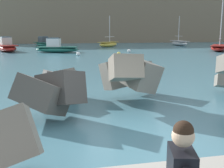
{
  "coord_description": "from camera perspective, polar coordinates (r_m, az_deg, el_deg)",
  "views": [
    {
      "loc": [
        -1.74,
        -6.51,
        2.81
      ],
      "look_at": [
        -0.32,
        0.5,
        1.4
      ],
      "focal_mm": 43.35,
      "sensor_mm": 36.0,
      "label": 1
    }
  ],
  "objects": [
    {
      "name": "boat_near_left",
      "position": [
        40.42,
        -21.31,
        7.34
      ],
      "size": [
        4.15,
        6.6,
        2.04
      ],
      "color": "maroon",
      "rests_on": "ground"
    },
    {
      "name": "ground_plane",
      "position": [
        7.3,
        3.32,
        -11.5
      ],
      "size": [
        400.0,
        400.0,
        0.0
      ],
      "primitive_type": "plane",
      "color": "#42707F"
    },
    {
      "name": "mooring_buoy_middle",
      "position": [
        31.27,
        -7.12,
        6.31
      ],
      "size": [
        0.44,
        0.44,
        0.44
      ],
      "color": "silver",
      "rests_on": "ground"
    },
    {
      "name": "breakwater_jetty",
      "position": [
        9.62,
        -21.7,
        -0.42
      ],
      "size": [
        27.1,
        7.56,
        2.22
      ],
      "color": "#3D3A38",
      "rests_on": "ground"
    },
    {
      "name": "headland_bluff",
      "position": [
        82.08,
        3.31,
        14.7
      ],
      "size": [
        76.86,
        32.86,
        15.8
      ],
      "color": "#756651",
      "rests_on": "ground"
    },
    {
      "name": "boat_mid_centre",
      "position": [
        51.16,
        -14.09,
        8.31
      ],
      "size": [
        4.6,
        6.31,
        1.82
      ],
      "color": "#1E6656",
      "rests_on": "ground"
    },
    {
      "name": "mooring_buoy_outer",
      "position": [
        35.94,
        3.61,
        7.0
      ],
      "size": [
        0.44,
        0.44,
        0.44
      ],
      "color": "silver",
      "rests_on": "ground"
    },
    {
      "name": "mooring_buoy_inner",
      "position": [
        31.1,
        1.45,
        6.37
      ],
      "size": [
        0.44,
        0.44,
        0.44
      ],
      "color": "yellow",
      "rests_on": "ground"
    },
    {
      "name": "boat_near_right",
      "position": [
        48.43,
        -0.75,
        8.42
      ],
      "size": [
        4.58,
        4.43,
        5.41
      ],
      "color": "#EAC64C",
      "rests_on": "ground"
    },
    {
      "name": "boat_mid_left",
      "position": [
        54.54,
        13.98,
        8.41
      ],
      "size": [
        2.35,
        6.35,
        5.61
      ],
      "color": "white",
      "rests_on": "ground"
    },
    {
      "name": "boat_far_centre",
      "position": [
        41.38,
        21.67,
        7.15
      ],
      "size": [
        5.37,
        6.14,
        8.04
      ],
      "color": "maroon",
      "rests_on": "ground"
    },
    {
      "name": "boat_far_right",
      "position": [
        36.74,
        -11.64,
        7.47
      ],
      "size": [
        5.93,
        3.18,
        1.95
      ],
      "color": "#1E6656",
      "rests_on": "ground"
    }
  ]
}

